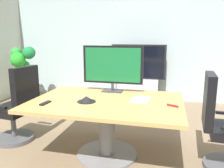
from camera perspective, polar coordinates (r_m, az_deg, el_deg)
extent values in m
plane|color=#7A664C|center=(2.87, -2.56, -19.39)|extent=(7.27, 7.27, 0.00)
cube|color=#9EB2B7|center=(5.49, 6.57, 9.89)|extent=(6.27, 0.10, 2.62)
cube|color=#B2894C|center=(2.80, -1.23, -4.43)|extent=(1.80, 1.26, 0.04)
cylinder|color=slate|center=(2.92, -1.20, -11.27)|extent=(0.20, 0.20, 0.68)
cylinder|color=slate|center=(3.06, -1.17, -16.92)|extent=(0.76, 0.76, 0.03)
cylinder|color=#4C4C51|center=(3.73, -23.00, -12.21)|extent=(0.56, 0.56, 0.06)
cylinder|color=#4C4C51|center=(3.65, -23.27, -9.18)|extent=(0.07, 0.07, 0.36)
cube|color=black|center=(3.58, -23.56, -5.88)|extent=(0.53, 0.53, 0.10)
cube|color=black|center=(3.32, -20.66, -1.09)|extent=(0.14, 0.46, 0.60)
cube|color=black|center=(3.72, -20.72, -3.11)|extent=(0.28, 0.08, 0.03)
cube|color=black|center=(2.76, 22.94, -3.76)|extent=(0.12, 0.46, 0.60)
cube|color=#333338|center=(3.22, 0.12, -1.72)|extent=(0.28, 0.18, 0.02)
cylinder|color=#333338|center=(3.21, 0.12, -0.71)|extent=(0.04, 0.04, 0.10)
cube|color=black|center=(3.17, 0.18, 4.81)|extent=(0.84, 0.04, 0.52)
cube|color=#14592D|center=(3.15, 0.09, 4.77)|extent=(0.77, 0.01, 0.47)
cube|color=#B7BABC|center=(5.27, 6.43, -1.57)|extent=(0.90, 0.36, 0.55)
cube|color=black|center=(5.14, 6.57, 5.50)|extent=(1.20, 0.06, 0.76)
cube|color=black|center=(5.11, 6.52, 5.46)|extent=(1.12, 0.01, 0.69)
cylinder|color=brown|center=(5.73, -20.95, -2.50)|extent=(0.34, 0.34, 0.30)
cylinder|color=brown|center=(5.66, -21.23, 1.14)|extent=(0.05, 0.05, 0.44)
sphere|color=#197337|center=(5.46, -19.95, 7.30)|extent=(0.28, 0.28, 0.28)
sphere|color=green|center=(5.73, -20.74, 4.45)|extent=(0.20, 0.20, 0.20)
sphere|color=#298B33|center=(5.66, -22.70, 7.25)|extent=(0.23, 0.23, 0.23)
sphere|color=green|center=(5.50, -22.35, 5.60)|extent=(0.33, 0.33, 0.33)
cone|color=black|center=(2.73, -6.38, -3.71)|extent=(0.19, 0.19, 0.07)
cylinder|color=black|center=(2.74, -6.37, -4.34)|extent=(0.22, 0.22, 0.01)
cube|color=black|center=(2.75, -16.22, -4.56)|extent=(0.07, 0.17, 0.02)
cube|color=red|center=(2.63, 14.80, -5.23)|extent=(0.13, 0.08, 0.02)
cube|color=white|center=(2.82, 7.05, -3.86)|extent=(0.24, 0.32, 0.01)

